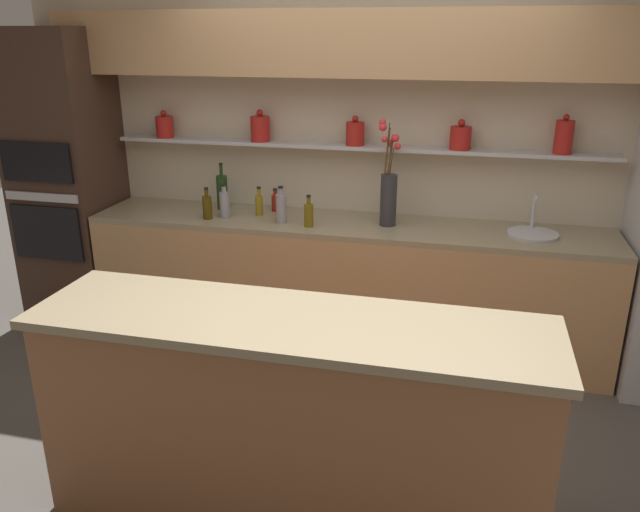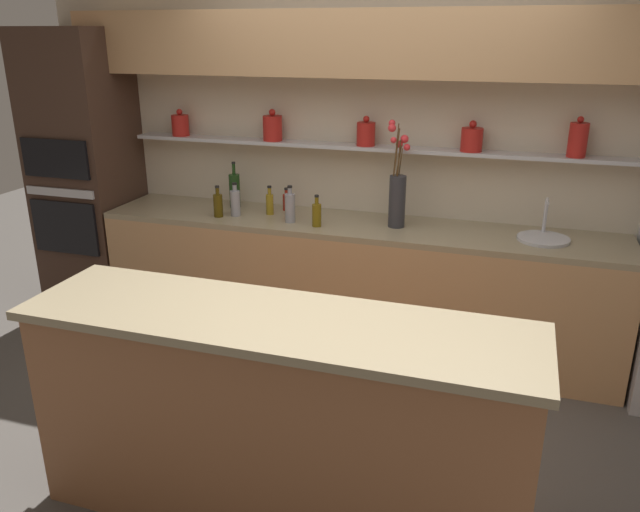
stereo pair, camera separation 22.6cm
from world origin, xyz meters
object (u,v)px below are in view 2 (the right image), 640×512
at_px(bottle_spirit_0, 290,207).
at_px(bottle_oil_2, 317,214).
at_px(bottle_wine_5, 235,190).
at_px(bottle_sauce_3, 287,201).
at_px(bottle_oil_4, 218,205).
at_px(flower_vase, 397,193).
at_px(sink_fixture, 543,237).
at_px(bottle_spirit_6, 235,202).
at_px(bottle_oil_1, 270,203).
at_px(oven_tower, 87,177).

relative_size(bottle_spirit_0, bottle_oil_2, 1.18).
bearing_deg(bottle_spirit_0, bottle_wine_5, 155.33).
xyz_separation_m(bottle_sauce_3, bottle_oil_4, (-0.40, -0.31, 0.02)).
height_order(flower_vase, bottle_oil_2, flower_vase).
relative_size(flower_vase, bottle_sauce_3, 4.18).
height_order(sink_fixture, bottle_spirit_6, sink_fixture).
distance_m(flower_vase, bottle_oil_1, 0.94).
xyz_separation_m(oven_tower, bottle_oil_2, (1.93, -0.14, -0.09)).
bearing_deg(bottle_oil_1, bottle_spirit_0, -33.73).
distance_m(oven_tower, bottle_spirit_6, 1.30).
relative_size(flower_vase, bottle_oil_2, 3.26).
distance_m(bottle_sauce_3, bottle_wine_5, 0.41).
relative_size(bottle_spirit_0, bottle_sauce_3, 1.52).
bearing_deg(bottle_oil_4, bottle_spirit_6, 31.14).
xyz_separation_m(sink_fixture, bottle_sauce_3, (-1.79, 0.16, 0.05)).
xyz_separation_m(bottle_oil_1, bottle_sauce_3, (0.08, 0.14, -0.01)).
height_order(bottle_spirit_0, bottle_wine_5, bottle_wine_5).
bearing_deg(bottle_oil_1, oven_tower, -178.73).
bearing_deg(sink_fixture, bottle_oil_4, -176.12).
bearing_deg(bottle_spirit_0, bottle_oil_4, -176.53).
height_order(bottle_oil_1, bottle_wine_5, bottle_wine_5).
xyz_separation_m(bottle_sauce_3, bottle_wine_5, (-0.40, -0.03, 0.06)).
distance_m(sink_fixture, bottle_wine_5, 2.20).
relative_size(sink_fixture, bottle_spirit_0, 1.26).
bearing_deg(oven_tower, bottle_oil_2, -4.27).
distance_m(oven_tower, bottle_oil_1, 1.52).
relative_size(oven_tower, bottle_oil_4, 9.76).
height_order(bottle_oil_1, bottle_oil_4, bottle_oil_4).
distance_m(flower_vase, bottle_spirit_6, 1.16).
bearing_deg(bottle_oil_4, sink_fixture, 3.88).
height_order(bottle_oil_4, bottle_spirit_6, bottle_spirit_6).
bearing_deg(bottle_oil_2, oven_tower, 175.73).
bearing_deg(bottle_wine_5, bottle_sauce_3, 4.48).
xyz_separation_m(bottle_sauce_3, bottle_spirit_6, (-0.30, -0.24, 0.03)).
bearing_deg(bottle_sauce_3, bottle_wine_5, -175.52).
bearing_deg(bottle_oil_2, bottle_spirit_6, 173.70).
bearing_deg(flower_vase, bottle_oil_2, -162.38).
height_order(bottle_oil_1, bottle_sauce_3, bottle_oil_1).
xyz_separation_m(bottle_spirit_0, bottle_oil_2, (0.21, -0.04, -0.02)).
bearing_deg(bottle_oil_4, bottle_sauce_3, 37.40).
bearing_deg(bottle_sauce_3, oven_tower, -173.91).
distance_m(bottle_oil_4, bottle_wine_5, 0.28).
bearing_deg(bottle_oil_1, bottle_oil_4, -152.22).
bearing_deg(flower_vase, sink_fixture, -0.41).
xyz_separation_m(bottle_oil_4, bottle_spirit_6, (0.10, 0.06, 0.01)).
xyz_separation_m(flower_vase, bottle_spirit_0, (-0.72, -0.12, -0.13)).
bearing_deg(bottle_spirit_6, bottle_sauce_3, 39.38).
relative_size(bottle_oil_1, bottle_wine_5, 0.61).
distance_m(bottle_spirit_0, bottle_oil_2, 0.21).
distance_m(sink_fixture, bottle_spirit_0, 1.67).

